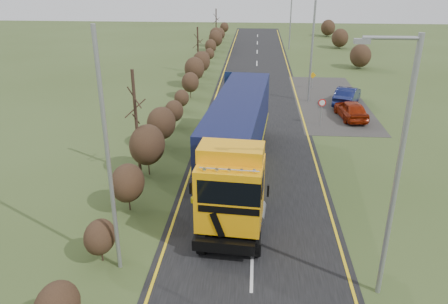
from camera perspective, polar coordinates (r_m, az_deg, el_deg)
ground at (r=21.15m, az=3.83°, el=-8.18°), size 160.00×160.00×0.00m
road at (r=30.15m, az=4.07°, el=1.67°), size 8.00×120.00×0.02m
layby at (r=40.18m, az=13.57°, el=6.54°), size 6.00×18.00×0.02m
lane_markings at (r=29.86m, az=4.07°, el=1.50°), size 7.52×116.00×0.01m
hedgerow at (r=28.25m, az=-8.15°, el=3.49°), size 2.24×102.04×6.05m
lorry at (r=23.68m, az=1.79°, el=2.09°), size 3.70×15.93×4.39m
car_red_hatchback at (r=35.46m, az=16.27°, el=5.31°), size 2.25×4.49×1.47m
car_blue_sedan at (r=39.27m, az=15.78°, el=7.09°), size 3.18×4.92×1.53m
streetlight_near at (r=15.01m, az=21.48°, el=-1.61°), size 1.96×0.18×9.21m
streetlight_mid at (r=38.47m, az=11.32°, el=14.41°), size 2.10×0.20×9.93m
streetlight_far at (r=65.17m, az=8.64°, el=17.83°), size 2.07×0.20×9.78m
left_pole at (r=15.99m, az=-14.89°, el=-0.93°), size 0.16×0.16×9.30m
speed_sign at (r=33.20m, az=12.65°, el=5.71°), size 0.56×0.10×2.04m
warning_board at (r=43.75m, az=11.48°, el=9.35°), size 0.63×0.11×1.66m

